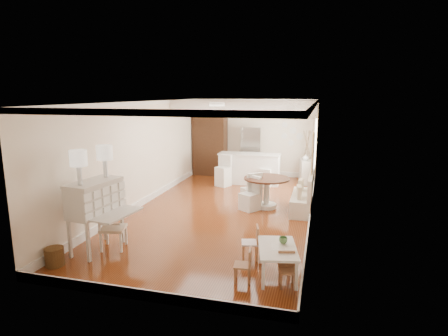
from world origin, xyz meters
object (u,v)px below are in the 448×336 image
at_px(gustavian_armchair, 113,228).
at_px(wicker_basket, 55,257).
at_px(kids_chair_a, 243,265).
at_px(slip_chair_far, 251,188).
at_px(breakfast_counter, 249,169).
at_px(kids_chair_b, 250,242).
at_px(sideboard, 306,172).
at_px(secretary_bureau, 96,216).
at_px(bar_stool_right, 266,172).
at_px(dining_table, 266,193).
at_px(pantry_cabinet, 210,144).
at_px(bar_stool_left, 223,171).
at_px(slip_chair_near, 250,194).
at_px(fridge, 260,153).
at_px(kids_table, 277,262).
at_px(kids_chair_c, 287,270).

distance_m(gustavian_armchair, wicker_basket, 1.16).
bearing_deg(kids_chair_a, slip_chair_far, -177.20).
bearing_deg(breakfast_counter, kids_chair_b, -78.81).
xyz_separation_m(kids_chair_a, sideboard, (0.66, 7.21, 0.11)).
relative_size(secretary_bureau, bar_stool_right, 1.48).
bearing_deg(wicker_basket, dining_table, 54.51).
xyz_separation_m(pantry_cabinet, sideboard, (3.55, -0.52, -0.75)).
bearing_deg(bar_stool_left, wicker_basket, -77.42).
bearing_deg(kids_chair_b, pantry_cabinet, -171.07).
bearing_deg(slip_chair_far, kids_chair_a, 60.86).
xyz_separation_m(secretary_bureau, sideboard, (3.65, 6.70, -0.29)).
height_order(slip_chair_far, pantry_cabinet, pantry_cabinet).
bearing_deg(pantry_cabinet, slip_chair_near, -60.07).
relative_size(gustavian_armchair, kids_chair_a, 1.49).
distance_m(dining_table, slip_chair_far, 0.46).
height_order(kids_chair_b, bar_stool_left, bar_stool_left).
bearing_deg(slip_chair_far, kids_chair_b, 62.36).
bearing_deg(kids_chair_b, fridge, 174.27).
relative_size(slip_chair_far, sideboard, 1.11).
relative_size(gustavian_armchair, fridge, 0.47).
bearing_deg(gustavian_armchair, slip_chair_near, -49.24).
distance_m(kids_chair_a, dining_table, 4.09).
bearing_deg(wicker_basket, kids_table, 9.19).
height_order(secretary_bureau, dining_table, secretary_bureau).
relative_size(slip_chair_far, breakfast_counter, 0.45).
xyz_separation_m(wicker_basket, bar_stool_right, (2.77, 6.73, 0.31)).
distance_m(wicker_basket, kids_chair_a, 3.35).
xyz_separation_m(kids_chair_a, pantry_cabinet, (-2.89, 7.73, 0.86)).
distance_m(bar_stool_right, fridge, 1.40).
height_order(kids_chair_a, bar_stool_right, bar_stool_right).
bearing_deg(fridge, sideboard, -16.40).
bearing_deg(gustavian_armchair, kids_chair_b, -100.35).
bearing_deg(kids_chair_a, dining_table, 177.04).
distance_m(breakfast_counter, bar_stool_left, 0.94).
xyz_separation_m(secretary_bureau, slip_chair_near, (2.38, 3.26, -0.25)).
xyz_separation_m(slip_chair_near, pantry_cabinet, (-2.28, 3.96, 0.71)).
relative_size(dining_table, slip_chair_far, 1.29).
height_order(slip_chair_near, breakfast_counter, breakfast_counter).
xyz_separation_m(secretary_bureau, kids_chair_a, (2.99, -0.51, -0.41)).
relative_size(secretary_bureau, breakfast_counter, 0.68).
bearing_deg(gustavian_armchair, bar_stool_right, -35.51).
bearing_deg(bar_stool_left, kids_chair_c, -41.51).
bearing_deg(pantry_cabinet, bar_stool_right, -29.14).
bearing_deg(bar_stool_left, kids_chair_b, -45.14).
xyz_separation_m(slip_chair_near, fridge, (-0.38, 3.93, 0.46)).
distance_m(kids_chair_a, bar_stool_left, 6.41).
bearing_deg(breakfast_counter, slip_chair_far, -77.65).
bearing_deg(dining_table, bar_stool_right, 98.49).
height_order(kids_chair_c, bar_stool_right, bar_stool_right).
height_order(dining_table, pantry_cabinet, pantry_cabinet).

